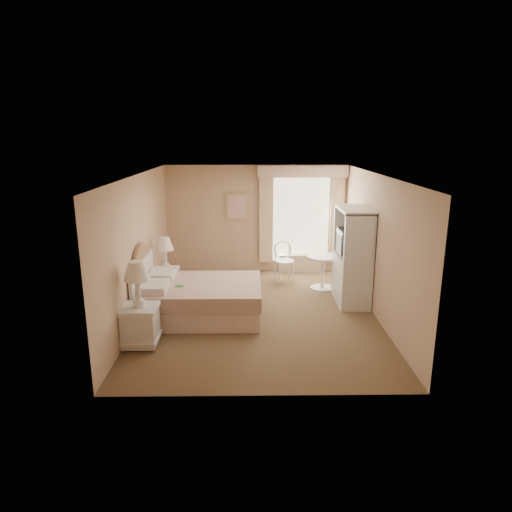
{
  "coord_description": "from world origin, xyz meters",
  "views": [
    {
      "loc": [
        -0.15,
        -7.81,
        3.15
      ],
      "look_at": [
        -0.04,
        0.3,
        1.0
      ],
      "focal_mm": 32.0,
      "sensor_mm": 36.0,
      "label": 1
    }
  ],
  "objects_px": {
    "nightstand_near": "(140,315)",
    "round_table": "(323,267)",
    "bed": "(196,298)",
    "armoire": "(352,264)",
    "nightstand_far": "(166,274)",
    "cafe_chair": "(284,258)"
  },
  "relations": [
    {
      "from": "nightstand_near",
      "to": "round_table",
      "type": "bearing_deg",
      "value": 39.57
    },
    {
      "from": "bed",
      "to": "nightstand_far",
      "type": "relative_size",
      "value": 1.77
    },
    {
      "from": "bed",
      "to": "cafe_chair",
      "type": "distance_m",
      "value": 2.75
    },
    {
      "from": "nightstand_near",
      "to": "cafe_chair",
      "type": "xyz_separation_m",
      "value": [
        2.44,
        3.31,
        0.01
      ]
    },
    {
      "from": "armoire",
      "to": "nightstand_far",
      "type": "bearing_deg",
      "value": 174.04
    },
    {
      "from": "bed",
      "to": "armoire",
      "type": "height_order",
      "value": "armoire"
    },
    {
      "from": "nightstand_far",
      "to": "round_table",
      "type": "xyz_separation_m",
      "value": [
        3.22,
        0.41,
        0.03
      ]
    },
    {
      "from": "armoire",
      "to": "round_table",
      "type": "bearing_deg",
      "value": 118.65
    },
    {
      "from": "nightstand_far",
      "to": "armoire",
      "type": "relative_size",
      "value": 0.65
    },
    {
      "from": "armoire",
      "to": "nightstand_near",
      "type": "bearing_deg",
      "value": -152.85
    },
    {
      "from": "bed",
      "to": "nightstand_near",
      "type": "height_order",
      "value": "nightstand_near"
    },
    {
      "from": "nightstand_near",
      "to": "nightstand_far",
      "type": "relative_size",
      "value": 1.11
    },
    {
      "from": "nightstand_near",
      "to": "round_table",
      "type": "distance_m",
      "value": 4.18
    },
    {
      "from": "bed",
      "to": "cafe_chair",
      "type": "height_order",
      "value": "bed"
    },
    {
      "from": "cafe_chair",
      "to": "armoire",
      "type": "distance_m",
      "value": 1.89
    },
    {
      "from": "nightstand_far",
      "to": "armoire",
      "type": "xyz_separation_m",
      "value": [
        3.65,
        -0.38,
        0.32
      ]
    },
    {
      "from": "round_table",
      "to": "nightstand_near",
      "type": "bearing_deg",
      "value": -140.43
    },
    {
      "from": "nightstand_near",
      "to": "round_table",
      "type": "xyz_separation_m",
      "value": [
        3.22,
        2.66,
        -0.02
      ]
    },
    {
      "from": "nightstand_near",
      "to": "armoire",
      "type": "height_order",
      "value": "armoire"
    },
    {
      "from": "nightstand_near",
      "to": "armoire",
      "type": "relative_size",
      "value": 0.72
    },
    {
      "from": "cafe_chair",
      "to": "round_table",
      "type": "bearing_deg",
      "value": -53.15
    },
    {
      "from": "nightstand_near",
      "to": "round_table",
      "type": "height_order",
      "value": "nightstand_near"
    }
  ]
}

